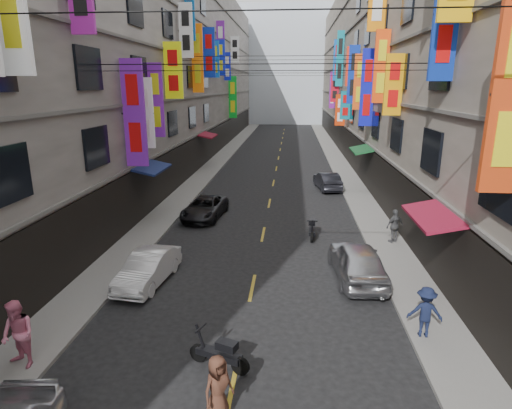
% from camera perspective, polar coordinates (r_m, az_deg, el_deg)
% --- Properties ---
extents(sidewalk_left, '(2.00, 90.00, 0.12)m').
position_cam_1_polar(sidewalk_left, '(39.96, -5.93, 5.00)').
color(sidewalk_left, slate).
rests_on(sidewalk_left, ground).
extents(sidewalk_right, '(2.00, 90.00, 0.12)m').
position_cam_1_polar(sidewalk_right, '(39.55, 11.48, 4.67)').
color(sidewalk_right, slate).
rests_on(sidewalk_right, ground).
extents(building_row_left, '(10.14, 90.00, 19.00)m').
position_cam_1_polar(building_row_left, '(40.90, -15.03, 18.09)').
color(building_row_left, gray).
rests_on(building_row_left, ground).
extents(building_row_right, '(10.14, 90.00, 19.00)m').
position_cam_1_polar(building_row_right, '(40.09, 21.19, 17.66)').
color(building_row_right, '#A09386').
rests_on(building_row_right, ground).
extents(haze_block, '(18.00, 8.00, 22.00)m').
position_cam_1_polar(haze_block, '(88.68, 4.10, 17.91)').
color(haze_block, silver).
rests_on(haze_block, ground).
extents(shop_signage, '(14.00, 55.00, 12.32)m').
position_cam_1_polar(shop_signage, '(31.61, 2.15, 18.74)').
color(shop_signage, blue).
rests_on(shop_signage, ground).
extents(street_awnings, '(13.99, 35.20, 0.41)m').
position_cam_1_polar(street_awnings, '(23.16, -1.80, 4.78)').
color(street_awnings, '#124524').
rests_on(street_awnings, ground).
extents(overhead_cables, '(14.00, 38.04, 1.24)m').
position_cam_1_polar(overhead_cables, '(26.67, 1.96, 18.72)').
color(overhead_cables, black).
rests_on(overhead_cables, ground).
extents(lane_markings, '(0.12, 80.20, 0.01)m').
position_cam_1_polar(lane_markings, '(36.37, 2.55, 3.94)').
color(lane_markings, gold).
rests_on(lane_markings, ground).
extents(scooter_crossing, '(1.72, 0.82, 1.14)m').
position_cam_1_polar(scooter_crossing, '(12.11, -4.84, -19.17)').
color(scooter_crossing, black).
rests_on(scooter_crossing, ground).
extents(scooter_far_right, '(0.50, 1.80, 1.14)m').
position_cam_1_polar(scooter_far_right, '(21.48, 7.44, -3.27)').
color(scooter_far_right, black).
rests_on(scooter_far_right, ground).
extents(car_left_mid, '(1.72, 3.84, 1.23)m').
position_cam_1_polar(car_left_mid, '(16.97, -14.20, -8.26)').
color(car_left_mid, white).
rests_on(car_left_mid, ground).
extents(car_left_far, '(2.34, 4.37, 1.17)m').
position_cam_1_polar(car_left_far, '(24.63, -6.84, -0.44)').
color(car_left_far, black).
rests_on(car_left_far, ground).
extents(car_right_mid, '(2.07, 4.52, 1.50)m').
position_cam_1_polar(car_right_mid, '(17.24, 13.33, -7.32)').
color(car_right_mid, '#B3B3B8').
rests_on(car_right_mid, ground).
extents(car_right_far, '(1.94, 4.00, 1.26)m').
position_cam_1_polar(car_right_far, '(31.63, 9.48, 3.13)').
color(car_right_far, '#282830').
rests_on(car_right_far, ground).
extents(pedestrian_lfar, '(1.08, 0.94, 1.87)m').
position_cam_1_polar(pedestrian_lfar, '(13.23, -29.16, -14.92)').
color(pedestrian_lfar, pink).
rests_on(pedestrian_lfar, sidewalk_left).
extents(pedestrian_rnear, '(1.07, 0.64, 1.56)m').
position_cam_1_polar(pedestrian_rnear, '(13.92, 21.64, -13.15)').
color(pedestrian_rnear, '#141C39').
rests_on(pedestrian_rnear, sidewalk_right).
extents(pedestrian_rfar, '(1.10, 0.95, 1.63)m').
position_cam_1_polar(pedestrian_rfar, '(21.26, 18.00, -2.73)').
color(pedestrian_rfar, '#515153').
rests_on(pedestrian_rfar, sidewalk_right).
extents(pedestrian_crossing, '(0.91, 0.92, 1.58)m').
position_cam_1_polar(pedestrian_crossing, '(10.48, -5.10, -23.16)').
color(pedestrian_crossing, '#553022').
rests_on(pedestrian_crossing, ground).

